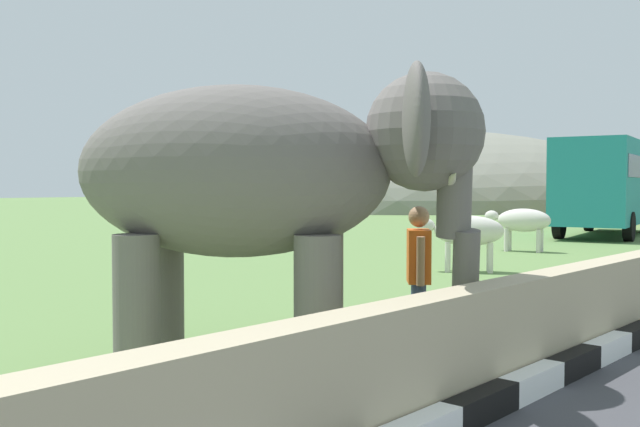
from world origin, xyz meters
name	(u,v)px	position (x,y,z in m)	size (l,w,h in m)	color
barrier_parapet	(308,399)	(2.00, 4.18, 0.50)	(28.00, 0.36, 1.00)	tan
elephant	(271,177)	(3.56, 6.15, 1.96)	(3.71, 3.91, 2.98)	#645E5A
person_handler	(419,273)	(5.14, 5.47, 0.93)	(0.57, 0.48, 1.66)	navy
bus_teal	(608,180)	(25.79, 11.06, 2.08)	(8.41, 3.93, 3.50)	teal
cow_near	(467,232)	(12.29, 9.10, 0.87)	(1.37, 1.82, 1.23)	beige
cow_mid	(522,221)	(17.54, 10.40, 0.87)	(0.92, 1.93, 1.23)	beige
hill_east	(438,206)	(55.00, 37.41, 0.00)	(45.72, 36.57, 13.63)	slate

